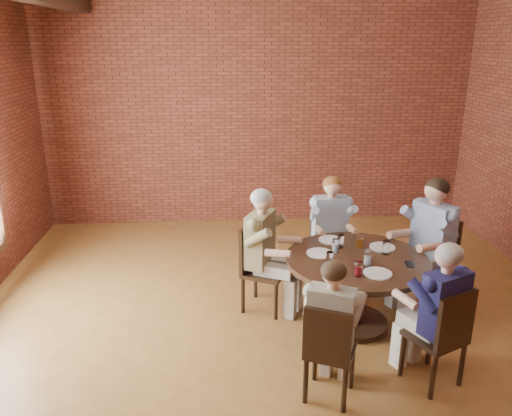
{
  "coord_description": "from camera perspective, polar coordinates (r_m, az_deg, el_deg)",
  "views": [
    {
      "loc": [
        -0.57,
        -4.15,
        2.77
      ],
      "look_at": [
        -0.2,
        1.0,
        1.04
      ],
      "focal_mm": 35.0,
      "sensor_mm": 36.0,
      "label": 1
    }
  ],
  "objects": [
    {
      "name": "floor",
      "position": [
        5.02,
        3.25,
        -14.95
      ],
      "size": [
        7.0,
        7.0,
        0.0
      ],
      "primitive_type": "plane",
      "color": "#98632F",
      "rests_on": "ground"
    },
    {
      "name": "wall_back",
      "position": [
        7.74,
        0.21,
        10.63
      ],
      "size": [
        7.0,
        0.0,
        7.0
      ],
      "primitive_type": "plane",
      "rotation": [
        1.57,
        0.0,
        0.0
      ],
      "color": "brown",
      "rests_on": "ground"
    },
    {
      "name": "dining_table",
      "position": [
        5.1,
        11.34,
        -7.88
      ],
      "size": [
        1.4,
        1.4,
        0.75
      ],
      "color": "black",
      "rests_on": "floor"
    },
    {
      "name": "chair_a",
      "position": [
        5.81,
        19.48,
        -5.24
      ],
      "size": [
        0.62,
        0.62,
        0.98
      ],
      "rotation": [
        0.0,
        0.0,
        -1.13
      ],
      "color": "black",
      "rests_on": "floor"
    },
    {
      "name": "diner_a",
      "position": [
        5.68,
        19.02,
        -3.79
      ],
      "size": [
        0.89,
        0.83,
        1.42
      ],
      "primitive_type": null,
      "rotation": [
        0.0,
        0.0,
        -1.13
      ],
      "color": "#3B5B99",
      "rests_on": "floor"
    },
    {
      "name": "chair_b",
      "position": [
        6.02,
        8.3,
        -3.75
      ],
      "size": [
        0.43,
        0.43,
        0.92
      ],
      "rotation": [
        0.0,
        0.0,
        0.05
      ],
      "color": "black",
      "rests_on": "floor"
    },
    {
      "name": "diner_b",
      "position": [
        5.9,
        8.57,
        -2.69
      ],
      "size": [
        0.54,
        0.66,
        1.31
      ],
      "primitive_type": null,
      "rotation": [
        0.0,
        0.0,
        0.05
      ],
      "color": "#95A9BD",
      "rests_on": "floor"
    },
    {
      "name": "chair_c",
      "position": [
        5.35,
        0.2,
        -6.39
      ],
      "size": [
        0.57,
        0.57,
        0.94
      ],
      "rotation": [
        0.0,
        0.0,
        1.13
      ],
      "color": "black",
      "rests_on": "floor"
    },
    {
      "name": "diner_c",
      "position": [
        5.26,
        1.09,
        -4.95
      ],
      "size": [
        0.82,
        0.76,
        1.34
      ],
      "primitive_type": null,
      "rotation": [
        0.0,
        0.0,
        1.13
      ],
      "color": "brown",
      "rests_on": "floor"
    },
    {
      "name": "chair_d",
      "position": [
        4.09,
        8.32,
        -15.69
      ],
      "size": [
        0.49,
        0.49,
        0.87
      ],
      "rotation": [
        0.0,
        0.0,
        2.71
      ],
      "color": "black",
      "rests_on": "floor"
    },
    {
      "name": "diner_d",
      "position": [
        4.08,
        8.63,
        -13.66
      ],
      "size": [
        0.65,
        0.7,
        1.22
      ],
      "primitive_type": null,
      "rotation": [
        0.0,
        0.0,
        2.71
      ],
      "color": "#C1A197",
      "rests_on": "floor"
    },
    {
      "name": "chair_e",
      "position": [
        4.47,
        20.58,
        -13.38
      ],
      "size": [
        0.53,
        0.53,
        0.91
      ],
      "rotation": [
        0.0,
        0.0,
        3.58
      ],
      "color": "black",
      "rests_on": "floor"
    },
    {
      "name": "diner_e",
      "position": [
        4.44,
        20.02,
        -11.38
      ],
      "size": [
        0.71,
        0.76,
        1.28
      ],
      "primitive_type": null,
      "rotation": [
        0.0,
        0.0,
        3.58
      ],
      "color": "#181843",
      "rests_on": "floor"
    },
    {
      "name": "plate_a",
      "position": [
        5.3,
        14.24,
        -4.35
      ],
      "size": [
        0.26,
        0.26,
        0.01
      ],
      "primitive_type": "cylinder",
      "color": "white",
      "rests_on": "dining_table"
    },
    {
      "name": "plate_b",
      "position": [
        5.37,
        8.55,
        -3.65
      ],
      "size": [
        0.26,
        0.26,
        0.01
      ],
      "primitive_type": "cylinder",
      "color": "white",
      "rests_on": "dining_table"
    },
    {
      "name": "plate_c",
      "position": [
        5.04,
        7.28,
        -5.14
      ],
      "size": [
        0.26,
        0.26,
        0.01
      ],
      "primitive_type": "cylinder",
      "color": "white",
      "rests_on": "dining_table"
    },
    {
      "name": "plate_d",
      "position": [
        4.71,
        13.74,
        -7.27
      ],
      "size": [
        0.26,
        0.26,
        0.01
      ],
      "primitive_type": "cylinder",
      "color": "white",
      "rests_on": "dining_table"
    },
    {
      "name": "glass_a",
      "position": [
        5.14,
        14.64,
        -4.37
      ],
      "size": [
        0.07,
        0.07,
        0.14
      ],
      "primitive_type": "cylinder",
      "color": "white",
      "rests_on": "dining_table"
    },
    {
      "name": "glass_b",
      "position": [
        5.24,
        11.76,
        -3.68
      ],
      "size": [
        0.07,
        0.07,
        0.14
      ],
      "primitive_type": "cylinder",
      "color": "white",
      "rests_on": "dining_table"
    },
    {
      "name": "glass_c",
      "position": [
        5.19,
        9.64,
        -3.78
      ],
      "size": [
        0.07,
        0.07,
        0.14
      ],
      "primitive_type": "cylinder",
      "color": "white",
      "rests_on": "dining_table"
    },
    {
      "name": "glass_d",
      "position": [
        5.07,
        9.08,
        -4.3
      ],
      "size": [
        0.07,
        0.07,
        0.14
      ],
      "primitive_type": "cylinder",
      "color": "white",
      "rests_on": "dining_table"
    },
    {
      "name": "glass_e",
      "position": [
        4.77,
        8.42,
        -5.77
      ],
      "size": [
        0.07,
        0.07,
        0.14
      ],
      "primitive_type": "cylinder",
      "color": "white",
      "rests_on": "dining_table"
    },
    {
      "name": "glass_f",
      "position": [
        4.62,
        11.6,
        -6.81
      ],
      "size": [
        0.07,
        0.07,
        0.14
      ],
      "primitive_type": "cylinder",
      "color": "white",
      "rests_on": "dining_table"
    },
    {
      "name": "glass_g",
      "position": [
        4.86,
        12.65,
        -5.56
      ],
      "size": [
        0.07,
        0.07,
        0.14
      ],
      "primitive_type": "cylinder",
      "color": "white",
      "rests_on": "dining_table"
    },
    {
      "name": "smartphone",
      "position": [
        4.99,
        17.14,
        -6.16
      ],
      "size": [
        0.1,
        0.15,
        0.01
      ],
      "primitive_type": "cube",
      "rotation": [
        0.0,
        0.0,
        -0.18
      ],
      "color": "black",
      "rests_on": "dining_table"
    }
  ]
}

